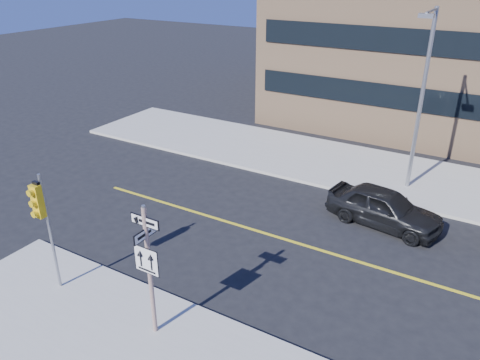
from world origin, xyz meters
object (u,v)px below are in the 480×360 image
Objects in this scene: sign_pole at (149,264)px; parked_car_a at (384,207)px; traffic_signal at (41,210)px; streetlight_a at (422,91)px.

sign_pole is 10.47m from parked_car_a.
traffic_signal reaches higher than parked_car_a.
sign_pole is 0.51× the size of streetlight_a.
traffic_signal is 15.72m from streetlight_a.
traffic_signal is at bearing -177.89° from sign_pole.
streetlight_a is at bearing 6.88° from parked_car_a.
sign_pole is at bearing 2.11° from traffic_signal.
traffic_signal is 0.50× the size of streetlight_a.
sign_pole reaches higher than parked_car_a.
traffic_signal is 0.87× the size of parked_car_a.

